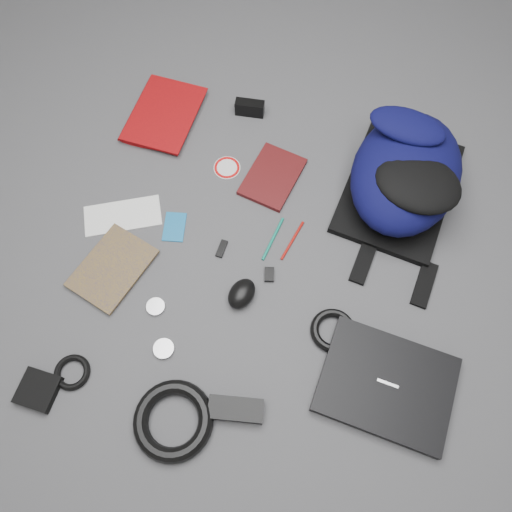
# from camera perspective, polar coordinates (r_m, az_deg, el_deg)

# --- Properties ---
(ground) EXTENTS (4.00, 4.00, 0.00)m
(ground) POSITION_cam_1_polar(r_m,az_deg,el_deg) (1.39, 0.00, -0.33)
(ground) COLOR #4F4F51
(ground) RESTS_ON ground
(backpack) EXTENTS (0.42, 0.52, 0.19)m
(backpack) POSITION_cam_1_polar(r_m,az_deg,el_deg) (1.47, 16.78, 9.15)
(backpack) COLOR black
(backpack) RESTS_ON ground
(laptop) EXTENTS (0.36, 0.31, 0.03)m
(laptop) POSITION_cam_1_polar(r_m,az_deg,el_deg) (1.32, 14.66, -14.03)
(laptop) COLOR black
(laptop) RESTS_ON ground
(textbook_red) EXTENTS (0.24, 0.30, 0.03)m
(textbook_red) POSITION_cam_1_polar(r_m,az_deg,el_deg) (1.70, -13.69, 16.20)
(textbook_red) COLOR maroon
(textbook_red) RESTS_ON ground
(comic_book) EXTENTS (0.24, 0.27, 0.02)m
(comic_book) POSITION_cam_1_polar(r_m,az_deg,el_deg) (1.46, -18.45, 0.22)
(comic_book) COLOR #B78C0D
(comic_book) RESTS_ON ground
(envelope) EXTENTS (0.24, 0.17, 0.00)m
(envelope) POSITION_cam_1_polar(r_m,az_deg,el_deg) (1.50, -14.99, 4.47)
(envelope) COLOR white
(envelope) RESTS_ON ground
(dvd_case) EXTENTS (0.19, 0.23, 0.02)m
(dvd_case) POSITION_cam_1_polar(r_m,az_deg,el_deg) (1.51, 1.90, 9.05)
(dvd_case) COLOR #3A0B0B
(dvd_case) RESTS_ON ground
(compact_camera) EXTENTS (0.09, 0.03, 0.05)m
(compact_camera) POSITION_cam_1_polar(r_m,az_deg,el_deg) (1.64, -0.72, 16.57)
(compact_camera) COLOR black
(compact_camera) RESTS_ON ground
(sticker_disc) EXTENTS (0.09, 0.09, 0.00)m
(sticker_disc) POSITION_cam_1_polar(r_m,az_deg,el_deg) (1.54, -3.34, 10.03)
(sticker_disc) COLOR silver
(sticker_disc) RESTS_ON ground
(pen_teal) EXTENTS (0.05, 0.14, 0.01)m
(pen_teal) POSITION_cam_1_polar(r_m,az_deg,el_deg) (1.41, 1.95, 1.99)
(pen_teal) COLOR #0D7660
(pen_teal) RESTS_ON ground
(pen_red) EXTENTS (0.05, 0.13, 0.01)m
(pen_red) POSITION_cam_1_polar(r_m,az_deg,el_deg) (1.41, 4.18, 1.78)
(pen_red) COLOR #9E110C
(pen_red) RESTS_ON ground
(id_badge) EXTENTS (0.07, 0.10, 0.00)m
(id_badge) POSITION_cam_1_polar(r_m,az_deg,el_deg) (1.45, -9.30, 3.30)
(id_badge) COLOR #1569A4
(id_badge) RESTS_ON ground
(usb_black) EXTENTS (0.03, 0.05, 0.01)m
(usb_black) POSITION_cam_1_polar(r_m,az_deg,el_deg) (1.40, -3.94, 0.84)
(usb_black) COLOR black
(usb_black) RESTS_ON ground
(usb_silver) EXTENTS (0.03, 0.04, 0.01)m
(usb_silver) POSITION_cam_1_polar(r_m,az_deg,el_deg) (1.35, -1.80, -4.03)
(usb_silver) COLOR silver
(usb_silver) RESTS_ON ground
(key_fob) EXTENTS (0.03, 0.04, 0.01)m
(key_fob) POSITION_cam_1_polar(r_m,az_deg,el_deg) (1.37, 1.52, -2.13)
(key_fob) COLOR black
(key_fob) RESTS_ON ground
(mouse) EXTENTS (0.09, 0.11, 0.05)m
(mouse) POSITION_cam_1_polar(r_m,az_deg,el_deg) (1.33, -1.65, -4.32)
(mouse) COLOR black
(mouse) RESTS_ON ground
(headphone_left) EXTENTS (0.06, 0.06, 0.01)m
(headphone_left) POSITION_cam_1_polar(r_m,az_deg,el_deg) (1.36, -11.39, -5.71)
(headphone_left) COLOR #B5B5B7
(headphone_left) RESTS_ON ground
(headphone_right) EXTENTS (0.06, 0.06, 0.01)m
(headphone_right) POSITION_cam_1_polar(r_m,az_deg,el_deg) (1.33, -10.49, -10.39)
(headphone_right) COLOR #A7A7A9
(headphone_right) RESTS_ON ground
(cable_coil) EXTENTS (0.12, 0.12, 0.02)m
(cable_coil) POSITION_cam_1_polar(r_m,az_deg,el_deg) (1.33, 8.78, -8.40)
(cable_coil) COLOR black
(cable_coil) RESTS_ON ground
(power_brick) EXTENTS (0.14, 0.06, 0.03)m
(power_brick) POSITION_cam_1_polar(r_m,az_deg,el_deg) (1.27, -2.32, -17.10)
(power_brick) COLOR black
(power_brick) RESTS_ON ground
(power_cord_coil) EXTENTS (0.24, 0.24, 0.04)m
(power_cord_coil) POSITION_cam_1_polar(r_m,az_deg,el_deg) (1.28, -9.43, -18.05)
(power_cord_coil) COLOR black
(power_cord_coil) RESTS_ON ground
(pouch) EXTENTS (0.10, 0.10, 0.02)m
(pouch) POSITION_cam_1_polar(r_m,az_deg,el_deg) (1.39, -23.64, -13.85)
(pouch) COLOR black
(pouch) RESTS_ON ground
(earbud_coil) EXTENTS (0.10, 0.10, 0.02)m
(earbud_coil) POSITION_cam_1_polar(r_m,az_deg,el_deg) (1.37, -20.27, -12.36)
(earbud_coil) COLOR black
(earbud_coil) RESTS_ON ground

